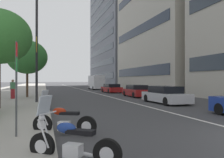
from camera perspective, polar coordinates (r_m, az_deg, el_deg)
sidewalk_right_plaza at (r=34.84m, az=-24.10°, el=-3.11°), size 160.00×9.40×0.15m
lane_centre_stripe at (r=40.12m, az=-7.14°, el=-2.85°), size 110.00×0.16×0.01m
motorcycle_by_sign_pole at (r=5.15m, az=-10.34°, el=-15.88°), size 1.40×1.86×1.47m
motorcycle_second_in_row at (r=7.69m, az=-12.36°, el=-10.57°), size 1.07×2.01×1.48m
car_following_behind at (r=18.03m, az=13.41°, el=-4.01°), size 4.66×1.99×1.34m
car_approaching_light at (r=24.50m, az=6.26°, el=-3.07°), size 4.48×2.00×1.29m
car_mid_block_traffic at (r=32.32m, az=-0.15°, el=-2.41°), size 4.66×2.03×1.25m
delivery_van_ahead at (r=43.15m, az=-4.07°, el=-0.79°), size 5.60×2.10×2.66m
parking_sign_by_curb at (r=7.19m, az=-23.16°, el=0.49°), size 0.32×0.06×2.82m
street_lamp_with_banners at (r=18.22m, az=-17.63°, el=11.65°), size 1.26×2.45×9.32m
street_tree_far_plaza at (r=23.51m, az=-20.80°, el=5.23°), size 3.86×3.86×5.56m
pedestrian_on_plaza at (r=21.98m, az=-23.97°, el=-2.32°), size 0.37×0.46×1.72m
office_tower_mid_left at (r=68.41m, az=4.29°, el=13.65°), size 28.59×17.57×36.52m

